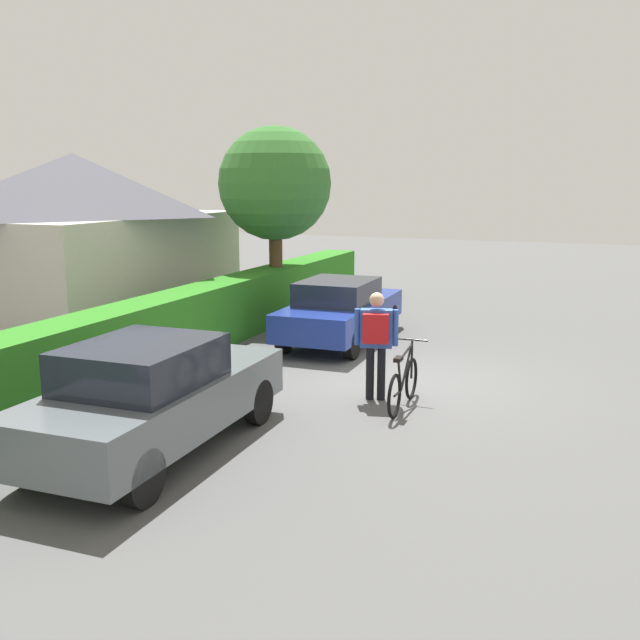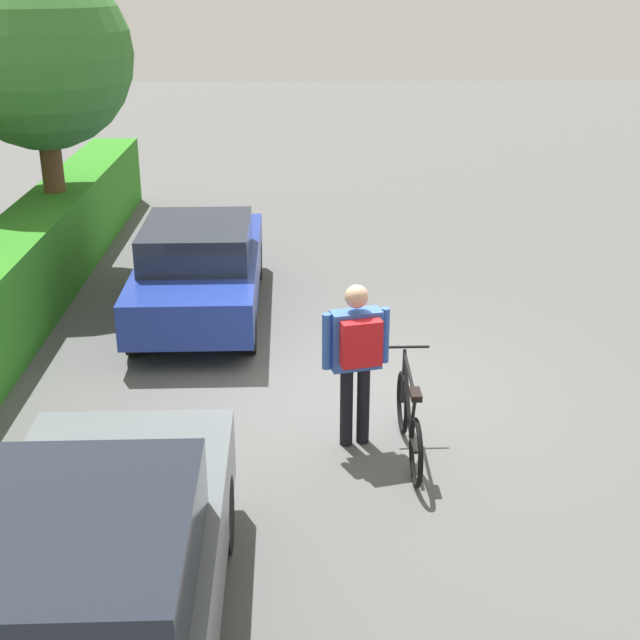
% 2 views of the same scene
% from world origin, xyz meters
% --- Properties ---
extents(ground_plane, '(60.00, 60.00, 0.00)m').
position_xyz_m(ground_plane, '(0.00, 0.00, 0.00)').
color(ground_plane, '#525252').
extents(parked_car_near, '(4.18, 1.74, 1.48)m').
position_xyz_m(parked_car_near, '(-4.36, 1.99, 0.76)').
color(parked_car_near, slate).
rests_on(parked_car_near, ground).
extents(parked_car_far, '(4.16, 1.67, 1.36)m').
position_xyz_m(parked_car_far, '(2.51, 1.99, 0.70)').
color(parked_car_far, navy).
rests_on(parked_car_far, ground).
extents(bicycle, '(1.68, 0.50, 0.97)m').
position_xyz_m(bicycle, '(-1.41, -0.47, 0.37)').
color(bicycle, black).
rests_on(bicycle, ground).
extents(person_rider, '(0.44, 0.67, 1.72)m').
position_xyz_m(person_rider, '(-1.18, 0.04, 1.05)').
color(person_rider, black).
rests_on(person_rider, ground).
extents(tree_kerbside, '(2.76, 2.76, 4.72)m').
position_xyz_m(tree_kerbside, '(4.49, 4.43, 3.31)').
color(tree_kerbside, brown).
rests_on(tree_kerbside, ground).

